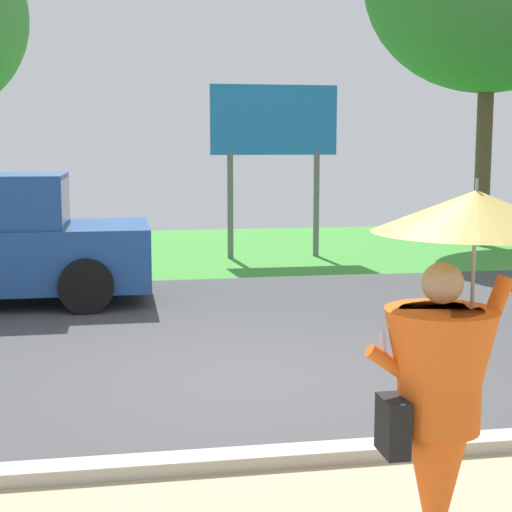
# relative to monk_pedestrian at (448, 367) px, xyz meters

# --- Properties ---
(ground_plane) EXTENTS (40.00, 22.00, 0.20)m
(ground_plane) POSITION_rel_monk_pedestrian_xyz_m (-0.41, 6.51, -1.18)
(ground_plane) COLOR #424244
(monk_pedestrian) EXTENTS (1.11, 1.08, 2.13)m
(monk_pedestrian) POSITION_rel_monk_pedestrian_xyz_m (0.00, 0.00, 0.00)
(monk_pedestrian) COLOR #E55B19
(monk_pedestrian) RESTS_ON ground_plane
(roadside_billboard) EXTENTS (2.60, 0.12, 3.50)m
(roadside_billboard) POSITION_rel_monk_pedestrian_xyz_m (1.45, 12.03, 1.41)
(roadside_billboard) COLOR slate
(roadside_billboard) RESTS_ON ground_plane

